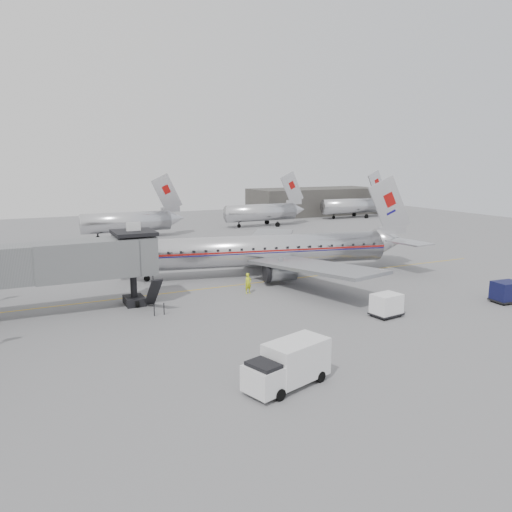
{
  "coord_description": "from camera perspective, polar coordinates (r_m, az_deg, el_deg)",
  "views": [
    {
      "loc": [
        -18.03,
        -38.31,
        12.18
      ],
      "look_at": [
        2.59,
        4.01,
        3.2
      ],
      "focal_mm": 35.0,
      "sensor_mm": 36.0,
      "label": 1
    }
  ],
  "objects": [
    {
      "name": "ground",
      "position": [
        44.05,
        -0.74,
        -5.25
      ],
      "size": [
        160.0,
        160.0,
        0.0
      ],
      "primitive_type": "plane",
      "color": "slate",
      "rests_on": "ground"
    },
    {
      "name": "hangar",
      "position": [
        117.14,
        6.72,
        6.23
      ],
      "size": [
        30.0,
        12.0,
        6.0
      ],
      "primitive_type": "cube",
      "color": "#3C3937",
      "rests_on": "ground"
    },
    {
      "name": "apron_line",
      "position": [
        50.53,
        -0.56,
        -3.14
      ],
      "size": [
        60.0,
        0.15,
        0.01
      ],
      "primitive_type": "cube",
      "rotation": [
        0.0,
        0.0,
        1.57
      ],
      "color": "gold",
      "rests_on": "ground"
    },
    {
      "name": "jet_bridge",
      "position": [
        42.75,
        -23.66,
        -0.91
      ],
      "size": [
        21.0,
        6.2,
        7.1
      ],
      "color": "#595C5E",
      "rests_on": "ground"
    },
    {
      "name": "distant_aircraft_near",
      "position": [
        82.47,
        -14.48,
        3.88
      ],
      "size": [
        16.39,
        3.2,
        10.26
      ],
      "color": "silver",
      "rests_on": "ground"
    },
    {
      "name": "distant_aircraft_mid",
      "position": [
        94.76,
        0.64,
        5.08
      ],
      "size": [
        16.39,
        3.2,
        10.26
      ],
      "color": "silver",
      "rests_on": "ground"
    },
    {
      "name": "distant_aircraft_far",
      "position": [
        110.79,
        10.92,
        5.71
      ],
      "size": [
        16.39,
        3.2,
        10.26
      ],
      "color": "silver",
      "rests_on": "ground"
    },
    {
      "name": "airliner",
      "position": [
        54.08,
        1.63,
        0.67
      ],
      "size": [
        33.25,
        30.51,
        10.63
      ],
      "rotation": [
        0.0,
        0.0,
        -0.2
      ],
      "color": "silver",
      "rests_on": "ground"
    },
    {
      "name": "service_van",
      "position": [
        27.92,
        3.67,
        -12.22
      ],
      "size": [
        5.5,
        3.39,
        2.42
      ],
      "rotation": [
        0.0,
        0.0,
        0.3
      ],
      "color": "white",
      "rests_on": "ground"
    },
    {
      "name": "baggage_cart_navy",
      "position": [
        48.77,
        26.69,
        -3.64
      ],
      "size": [
        2.52,
        2.01,
        1.86
      ],
      "rotation": [
        0.0,
        0.0,
        -0.09
      ],
      "color": "#0E1039",
      "rests_on": "ground"
    },
    {
      "name": "baggage_cart_white",
      "position": [
        41.09,
        14.68,
        -5.39
      ],
      "size": [
        2.53,
        2.05,
        1.83
      ],
      "rotation": [
        0.0,
        0.0,
        0.13
      ],
      "color": "white",
      "rests_on": "ground"
    },
    {
      "name": "ramp_worker",
      "position": [
        46.55,
        -0.9,
        -3.14
      ],
      "size": [
        0.77,
        0.57,
        1.93
      ],
      "primitive_type": "imported",
      "rotation": [
        0.0,
        0.0,
        0.17
      ],
      "color": "#CEDF1A",
      "rests_on": "ground"
    }
  ]
}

